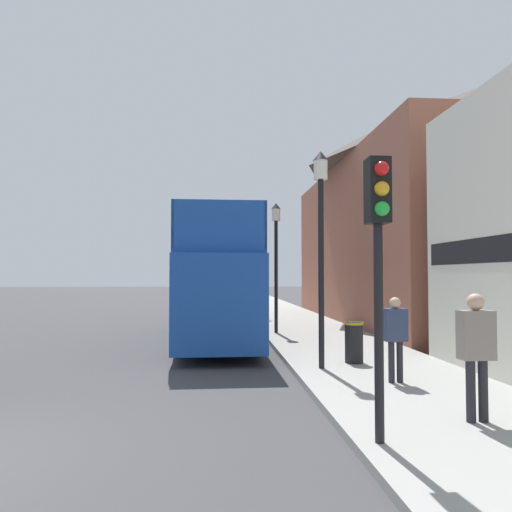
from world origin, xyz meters
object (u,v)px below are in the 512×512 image
at_px(pedestrian_second, 395,331).
at_px(traffic_signal, 378,233).
at_px(tour_bus, 217,288).
at_px(litter_bin, 354,341).
at_px(lamp_post_second, 276,243).
at_px(lamp_post_nearest, 321,219).
at_px(parked_car_ahead_of_bus, 227,307).
at_px(pedestrian_nearest, 476,344).
at_px(lamp_post_third, 260,256).

distance_m(pedestrian_second, traffic_signal, 4.11).
relative_size(tour_bus, litter_bin, 9.92).
relative_size(traffic_signal, lamp_post_second, 0.76).
bearing_deg(traffic_signal, lamp_post_nearest, 86.19).
distance_m(parked_car_ahead_of_bus, traffic_signal, 19.21).
relative_size(parked_car_ahead_of_bus, traffic_signal, 1.24).
bearing_deg(litter_bin, traffic_signal, -102.57).
xyz_separation_m(pedestrian_nearest, litter_bin, (-0.43, 4.94, -0.59)).
relative_size(parked_car_ahead_of_bus, pedestrian_second, 2.68).
bearing_deg(lamp_post_third, parked_car_ahead_of_bus, -173.25).
bearing_deg(parked_car_ahead_of_bus, traffic_signal, -88.09).
distance_m(pedestrian_nearest, lamp_post_second, 11.69).
bearing_deg(traffic_signal, litter_bin, 77.43).
height_order(lamp_post_third, litter_bin, lamp_post_third).
height_order(traffic_signal, litter_bin, traffic_signal).
xyz_separation_m(lamp_post_second, lamp_post_third, (0.02, 7.07, -0.22)).
distance_m(pedestrian_nearest, traffic_signal, 2.43).
xyz_separation_m(tour_bus, litter_bin, (3.32, -5.19, -1.17)).
bearing_deg(pedestrian_second, litter_bin, 95.18).
xyz_separation_m(tour_bus, pedestrian_second, (3.53, -7.45, -0.68)).
height_order(lamp_post_second, lamp_post_third, lamp_post_second).
height_order(pedestrian_nearest, pedestrian_second, pedestrian_nearest).
relative_size(tour_bus, pedestrian_nearest, 5.30).
xyz_separation_m(parked_car_ahead_of_bus, pedestrian_second, (2.97, -15.57, 0.49)).
bearing_deg(pedestrian_second, lamp_post_second, 98.67).
relative_size(traffic_signal, litter_bin, 3.66).
xyz_separation_m(parked_car_ahead_of_bus, lamp_post_nearest, (1.82, -13.94, 2.91)).
xyz_separation_m(traffic_signal, lamp_post_nearest, (0.34, 5.09, 0.76)).
height_order(tour_bus, lamp_post_third, lamp_post_third).
relative_size(lamp_post_nearest, lamp_post_second, 1.04).
relative_size(pedestrian_second, lamp_post_third, 0.38).
bearing_deg(parked_car_ahead_of_bus, tour_bus, -96.51).
height_order(lamp_post_nearest, lamp_post_third, lamp_post_nearest).
xyz_separation_m(pedestrian_second, lamp_post_second, (-1.33, 8.70, 2.30)).
xyz_separation_m(traffic_signal, lamp_post_third, (0.17, 19.22, 0.42)).
distance_m(parked_car_ahead_of_bus, lamp_post_third, 3.07).
xyz_separation_m(traffic_signal, litter_bin, (1.28, 5.72, -2.15)).
bearing_deg(pedestrian_second, lamp_post_third, 94.73).
distance_m(tour_bus, pedestrian_nearest, 10.81).
xyz_separation_m(traffic_signal, lamp_post_second, (0.15, 12.15, 0.64)).
bearing_deg(lamp_post_second, traffic_signal, -90.72).
height_order(parked_car_ahead_of_bus, litter_bin, parked_car_ahead_of_bus).
bearing_deg(pedestrian_nearest, traffic_signal, -155.47).
bearing_deg(parked_car_ahead_of_bus, pedestrian_second, -81.77).
height_order(pedestrian_second, traffic_signal, traffic_signal).
distance_m(tour_bus, traffic_signal, 11.14).
bearing_deg(lamp_post_third, pedestrian_second, -85.27).
bearing_deg(lamp_post_second, lamp_post_nearest, -88.50).
height_order(traffic_signal, lamp_post_nearest, lamp_post_nearest).
bearing_deg(pedestrian_nearest, lamp_post_third, 94.73).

